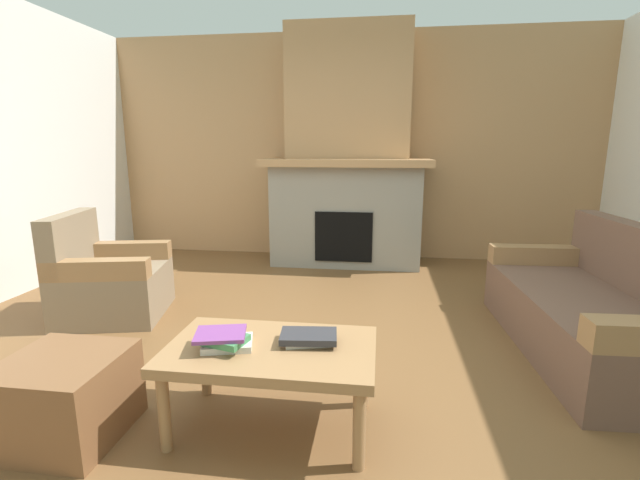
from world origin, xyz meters
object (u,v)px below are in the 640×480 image
at_px(couch, 597,312).
at_px(coffee_table, 271,356).
at_px(fireplace, 347,164).
at_px(ottoman, 65,397).
at_px(armchair, 108,281).

xyz_separation_m(couch, coffee_table, (-1.96, -1.09, 0.09)).
height_order(fireplace, coffee_table, fireplace).
bearing_deg(ottoman, fireplace, 73.07).
bearing_deg(fireplace, armchair, -131.59).
bearing_deg(fireplace, coffee_table, -91.83).
relative_size(fireplace, armchair, 2.98).
relative_size(couch, ottoman, 3.53).
height_order(coffee_table, ottoman, coffee_table).
xyz_separation_m(couch, armchair, (-3.64, 0.18, 0.01)).
distance_m(couch, coffee_table, 2.24).
bearing_deg(armchair, couch, -2.79).
distance_m(armchair, coffee_table, 2.11).
height_order(couch, armchair, same).
bearing_deg(coffee_table, couch, 29.17).
xyz_separation_m(armchair, ottoman, (0.73, -1.47, -0.09)).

